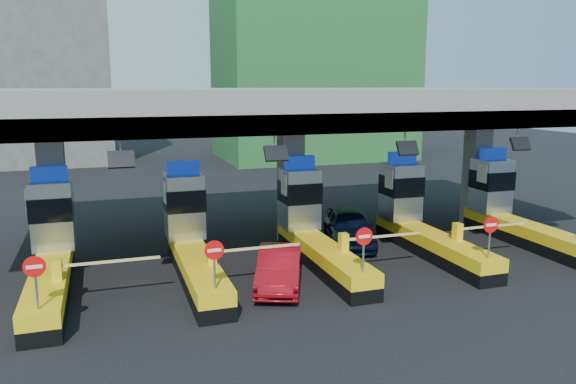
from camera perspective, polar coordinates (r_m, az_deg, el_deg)
name	(u,v)px	position (r m, az deg, el deg)	size (l,w,h in m)	color
ground	(314,261)	(23.43, 2.62, -6.98)	(120.00, 120.00, 0.00)	black
toll_canopy	(292,109)	(25.03, 0.37, 8.47)	(28.00, 12.09, 7.00)	slate
toll_lane_far_left	(51,248)	(21.96, -22.92, -5.27)	(4.43, 8.00, 4.16)	black
toll_lane_left	(191,236)	(22.08, -9.87, -4.47)	(4.43, 8.00, 4.16)	black
toll_lane_center	(312,226)	(23.29, 2.40, -3.51)	(4.43, 8.00, 4.16)	black
toll_lane_right	(417,218)	(25.45, 13.01, -2.55)	(4.43, 8.00, 4.16)	black
toll_lane_far_right	(511,210)	(28.33, 21.70, -1.69)	(4.43, 8.00, 4.16)	black
bg_building_scaffold	(313,13)	(56.89, 2.54, 17.72)	(18.00, 12.00, 28.00)	#1E5926
bg_building_concrete	(28,64)	(57.16, -24.87, 11.70)	(14.00, 10.00, 18.00)	#4C4C49
van	(349,227)	(25.66, 6.19, -3.51)	(1.97, 4.89, 1.67)	black
red_car	(279,268)	(20.33, -0.89, -7.70)	(1.49, 4.26, 1.40)	maroon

